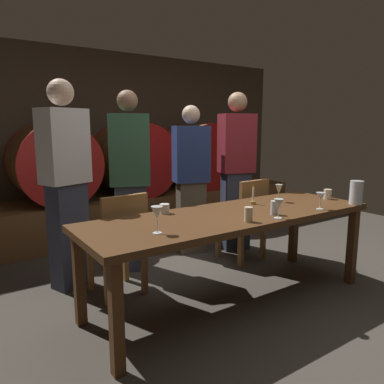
{
  "coord_description": "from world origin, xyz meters",
  "views": [
    {
      "loc": [
        -2.15,
        -2.1,
        1.41
      ],
      "look_at": [
        -0.46,
        0.39,
        0.88
      ],
      "focal_mm": 34.44,
      "sensor_mm": 36.0,
      "label": 1
    }
  ],
  "objects_px": {
    "chair_right": "(246,216)",
    "wine_barrel_left": "(54,164)",
    "wine_glass_far_right": "(321,197)",
    "guest_center_left": "(130,181)",
    "wine_glass_far_left": "(157,213)",
    "wine_glass_center_right": "(279,190)",
    "chair_left": "(120,240)",
    "wine_glass_center_left": "(279,205)",
    "guest_center_right": "(191,179)",
    "candle_center": "(253,199)",
    "guest_far_right": "(236,170)",
    "pitcher": "(356,193)",
    "guest_far_left": "(66,183)",
    "cup_center_left": "(248,214)",
    "cup_far_left": "(165,209)",
    "wine_barrel_right": "(197,156)",
    "cup_far_right": "(328,194)",
    "wine_barrel_center": "(133,159)",
    "dining_table": "(233,222)",
    "cup_center_right": "(274,208)"
  },
  "relations": [
    {
      "from": "cup_far_left",
      "to": "wine_barrel_right",
      "type": "bearing_deg",
      "value": 49.72
    },
    {
      "from": "wine_barrel_center",
      "to": "wine_glass_center_left",
      "type": "bearing_deg",
      "value": -92.44
    },
    {
      "from": "wine_barrel_right",
      "to": "pitcher",
      "type": "bearing_deg",
      "value": -94.55
    },
    {
      "from": "cup_far_left",
      "to": "chair_right",
      "type": "bearing_deg",
      "value": 16.28
    },
    {
      "from": "guest_far_right",
      "to": "cup_center_left",
      "type": "relative_size",
      "value": 16.71
    },
    {
      "from": "pitcher",
      "to": "candle_center",
      "type": "bearing_deg",
      "value": 145.88
    },
    {
      "from": "wine_glass_center_left",
      "to": "cup_far_left",
      "type": "xyz_separation_m",
      "value": [
        -0.62,
        0.61,
        -0.07
      ]
    },
    {
      "from": "wine_glass_center_left",
      "to": "guest_center_right",
      "type": "bearing_deg",
      "value": 80.75
    },
    {
      "from": "guest_center_left",
      "to": "guest_center_right",
      "type": "bearing_deg",
      "value": -150.39
    },
    {
      "from": "wine_glass_center_right",
      "to": "cup_center_left",
      "type": "distance_m",
      "value": 0.82
    },
    {
      "from": "pitcher",
      "to": "guest_center_left",
      "type": "bearing_deg",
      "value": 135.86
    },
    {
      "from": "guest_far_right",
      "to": "wine_glass_center_left",
      "type": "bearing_deg",
      "value": 76.96
    },
    {
      "from": "chair_left",
      "to": "wine_glass_center_left",
      "type": "xyz_separation_m",
      "value": [
        0.87,
        -0.93,
        0.36
      ]
    },
    {
      "from": "chair_right",
      "to": "pitcher",
      "type": "distance_m",
      "value": 1.12
    },
    {
      "from": "guest_far_left",
      "to": "candle_center",
      "type": "bearing_deg",
      "value": 126.81
    },
    {
      "from": "cup_center_right",
      "to": "dining_table",
      "type": "bearing_deg",
      "value": 136.17
    },
    {
      "from": "cup_center_left",
      "to": "chair_right",
      "type": "bearing_deg",
      "value": 47.92
    },
    {
      "from": "wine_barrel_center",
      "to": "cup_center_right",
      "type": "distance_m",
      "value": 2.63
    },
    {
      "from": "pitcher",
      "to": "guest_far_left",
      "type": "bearing_deg",
      "value": 146.83
    },
    {
      "from": "chair_right",
      "to": "guest_far_left",
      "type": "distance_m",
      "value": 1.83
    },
    {
      "from": "chair_right",
      "to": "chair_left",
      "type": "bearing_deg",
      "value": -2.97
    },
    {
      "from": "wine_glass_far_left",
      "to": "guest_far_right",
      "type": "bearing_deg",
      "value": 34.91
    },
    {
      "from": "chair_right",
      "to": "wine_barrel_center",
      "type": "bearing_deg",
      "value": -79.8
    },
    {
      "from": "wine_barrel_left",
      "to": "guest_center_right",
      "type": "height_order",
      "value": "guest_center_right"
    },
    {
      "from": "wine_barrel_left",
      "to": "candle_center",
      "type": "xyz_separation_m",
      "value": [
        1.13,
        -2.24,
        -0.19
      ]
    },
    {
      "from": "wine_barrel_left",
      "to": "cup_far_left",
      "type": "relative_size",
      "value": 12.41
    },
    {
      "from": "chair_left",
      "to": "wine_glass_far_right",
      "type": "distance_m",
      "value": 1.7
    },
    {
      "from": "wine_barrel_left",
      "to": "pitcher",
      "type": "distance_m",
      "value": 3.33
    },
    {
      "from": "chair_left",
      "to": "wine_barrel_center",
      "type": "bearing_deg",
      "value": -122.46
    },
    {
      "from": "wine_glass_far_right",
      "to": "guest_center_left",
      "type": "bearing_deg",
      "value": 127.08
    },
    {
      "from": "wine_barrel_center",
      "to": "guest_center_left",
      "type": "height_order",
      "value": "guest_center_left"
    },
    {
      "from": "guest_center_left",
      "to": "cup_center_left",
      "type": "height_order",
      "value": "guest_center_left"
    },
    {
      "from": "wine_barrel_left",
      "to": "wine_glass_far_left",
      "type": "xyz_separation_m",
      "value": [
        -0.01,
        -2.56,
        -0.11
      ]
    },
    {
      "from": "guest_center_right",
      "to": "cup_center_left",
      "type": "relative_size",
      "value": 15.33
    },
    {
      "from": "chair_right",
      "to": "wine_barrel_left",
      "type": "bearing_deg",
      "value": -53.82
    },
    {
      "from": "candle_center",
      "to": "wine_glass_far_right",
      "type": "xyz_separation_m",
      "value": [
        0.32,
        -0.46,
        0.06
      ]
    },
    {
      "from": "wine_barrel_left",
      "to": "guest_center_left",
      "type": "distance_m",
      "value": 1.36
    },
    {
      "from": "chair_right",
      "to": "pitcher",
      "type": "height_order",
      "value": "pitcher"
    },
    {
      "from": "wine_barrel_left",
      "to": "guest_far_left",
      "type": "relative_size",
      "value": 0.53
    },
    {
      "from": "wine_glass_far_left",
      "to": "wine_glass_center_right",
      "type": "distance_m",
      "value": 1.43
    },
    {
      "from": "cup_far_right",
      "to": "guest_center_right",
      "type": "bearing_deg",
      "value": 118.67
    },
    {
      "from": "wine_barrel_right",
      "to": "wine_glass_far_right",
      "type": "bearing_deg",
      "value": -103.56
    },
    {
      "from": "cup_center_left",
      "to": "dining_table",
      "type": "bearing_deg",
      "value": 72.56
    },
    {
      "from": "wine_barrel_right",
      "to": "cup_far_right",
      "type": "distance_m",
      "value": 2.48
    },
    {
      "from": "cup_far_right",
      "to": "guest_center_left",
      "type": "bearing_deg",
      "value": 141.95
    },
    {
      "from": "chair_right",
      "to": "candle_center",
      "type": "height_order",
      "value": "candle_center"
    },
    {
      "from": "cup_far_left",
      "to": "cup_far_right",
      "type": "relative_size",
      "value": 0.83
    },
    {
      "from": "wine_barrel_right",
      "to": "wine_glass_center_left",
      "type": "relative_size",
      "value": 6.58
    },
    {
      "from": "guest_far_left",
      "to": "wine_glass_center_left",
      "type": "height_order",
      "value": "guest_far_left"
    },
    {
      "from": "candle_center",
      "to": "cup_far_right",
      "type": "xyz_separation_m",
      "value": [
        0.74,
        -0.22,
        0.0
      ]
    }
  ]
}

